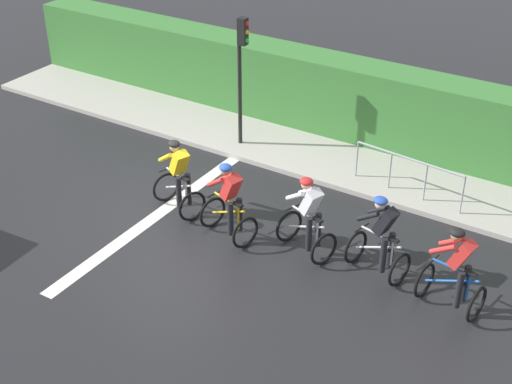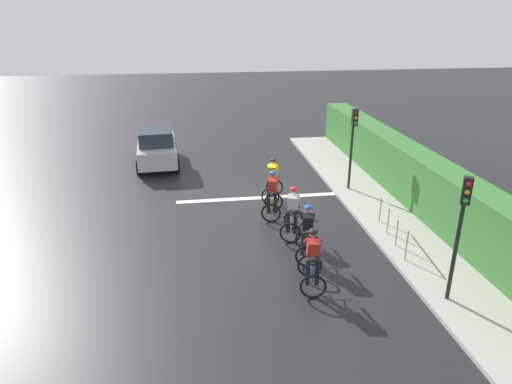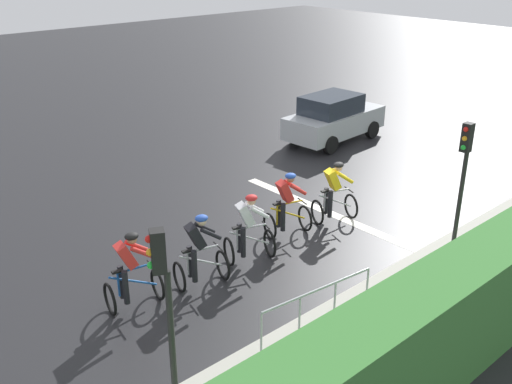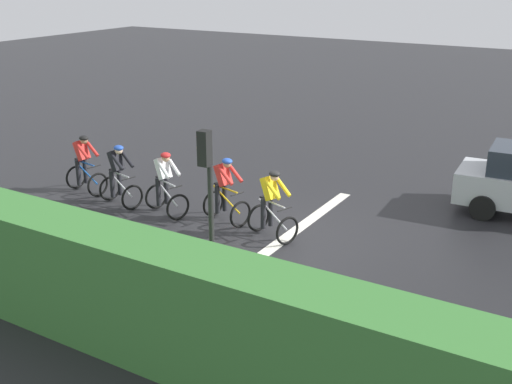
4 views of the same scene
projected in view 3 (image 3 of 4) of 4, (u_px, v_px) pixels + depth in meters
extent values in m
plane|color=black|center=(337.00, 216.00, 15.95)|extent=(80.00, 80.00, 0.00)
cube|color=#ADA89E|center=(425.00, 307.00, 11.87)|extent=(2.80, 20.52, 0.12)
cube|color=gray|center=(468.00, 314.00, 11.14)|extent=(0.44, 20.52, 0.68)
cube|color=#387533|center=(488.00, 291.00, 10.67)|extent=(1.10, 20.52, 2.02)
cube|color=silver|center=(336.00, 216.00, 15.93)|extent=(7.00, 0.30, 0.01)
torus|color=black|center=(158.00, 284.00, 12.12)|extent=(0.68, 0.17, 0.68)
torus|color=black|center=(110.00, 299.00, 11.62)|extent=(0.68, 0.17, 0.68)
cylinder|color=#1E59B2|center=(133.00, 281.00, 11.77)|extent=(0.21, 0.98, 0.51)
cylinder|color=#1E59B2|center=(119.00, 284.00, 11.61)|extent=(0.04, 0.04, 0.55)
cylinder|color=#1E59B2|center=(135.00, 268.00, 11.69)|extent=(0.16, 0.71, 0.04)
cube|color=black|center=(117.00, 271.00, 11.50)|extent=(0.14, 0.23, 0.04)
cylinder|color=black|center=(151.00, 265.00, 11.87)|extent=(0.42, 0.10, 0.03)
cube|color=red|center=(126.00, 255.00, 11.48)|extent=(0.36, 0.45, 0.57)
sphere|color=#9E7051|center=(132.00, 239.00, 11.43)|extent=(0.20, 0.20, 0.20)
ellipsoid|color=black|center=(132.00, 236.00, 11.40)|extent=(0.28, 0.32, 0.14)
cylinder|color=black|center=(122.00, 282.00, 11.78)|extent=(0.12, 0.12, 0.74)
cylinder|color=black|center=(126.00, 287.00, 11.59)|extent=(0.12, 0.12, 0.74)
cylinder|color=red|center=(136.00, 246.00, 11.72)|extent=(0.17, 0.49, 0.37)
cylinder|color=red|center=(142.00, 253.00, 11.47)|extent=(0.17, 0.49, 0.37)
torus|color=black|center=(223.00, 265.00, 12.84)|extent=(0.68, 0.21, 0.68)
torus|color=black|center=(179.00, 277.00, 12.39)|extent=(0.68, 0.21, 0.68)
cylinder|color=silver|center=(201.00, 261.00, 12.52)|extent=(0.26, 0.97, 0.51)
cylinder|color=silver|center=(188.00, 263.00, 12.37)|extent=(0.04, 0.04, 0.55)
cylinder|color=silver|center=(203.00, 249.00, 12.43)|extent=(0.20, 0.71, 0.04)
cube|color=black|center=(187.00, 251.00, 12.26)|extent=(0.15, 0.24, 0.04)
cylinder|color=black|center=(218.00, 246.00, 12.60)|extent=(0.42, 0.12, 0.03)
cube|color=black|center=(195.00, 236.00, 12.23)|extent=(0.38, 0.47, 0.57)
sphere|color=beige|center=(202.00, 221.00, 12.17)|extent=(0.20, 0.20, 0.20)
ellipsoid|color=#264CB2|center=(201.00, 218.00, 12.14)|extent=(0.30, 0.33, 0.14)
cylinder|color=black|center=(190.00, 261.00, 12.53)|extent=(0.12, 0.12, 0.74)
cylinder|color=black|center=(194.00, 266.00, 12.34)|extent=(0.12, 0.12, 0.74)
cylinder|color=black|center=(205.00, 228.00, 12.46)|extent=(0.19, 0.49, 0.37)
cylinder|color=black|center=(211.00, 234.00, 12.20)|extent=(0.19, 0.49, 0.37)
torus|color=black|center=(270.00, 243.00, 13.76)|extent=(0.66, 0.28, 0.68)
torus|color=black|center=(229.00, 251.00, 13.41)|extent=(0.66, 0.28, 0.68)
cylinder|color=silver|center=(250.00, 238.00, 13.49)|extent=(0.37, 0.95, 0.51)
cylinder|color=silver|center=(237.00, 239.00, 13.37)|extent=(0.04, 0.04, 0.55)
cylinder|color=silver|center=(252.00, 227.00, 13.39)|extent=(0.28, 0.69, 0.04)
cube|color=black|center=(237.00, 228.00, 13.25)|extent=(0.17, 0.24, 0.04)
cylinder|color=black|center=(266.00, 225.00, 13.53)|extent=(0.41, 0.17, 0.03)
cube|color=white|center=(245.00, 214.00, 13.20)|extent=(0.42, 0.49, 0.57)
sphere|color=tan|center=(251.00, 201.00, 13.14)|extent=(0.20, 0.20, 0.20)
ellipsoid|color=red|center=(251.00, 198.00, 13.11)|extent=(0.32, 0.34, 0.14)
cylinder|color=black|center=(239.00, 238.00, 13.52)|extent=(0.12, 0.12, 0.74)
cylinder|color=black|center=(243.00, 242.00, 13.32)|extent=(0.12, 0.12, 0.74)
cylinder|color=white|center=(254.00, 207.00, 13.42)|extent=(0.24, 0.48, 0.37)
cylinder|color=white|center=(260.00, 213.00, 13.15)|extent=(0.24, 0.48, 0.37)
torus|color=black|center=(305.00, 218.00, 15.01)|extent=(0.67, 0.24, 0.68)
torus|color=black|center=(270.00, 226.00, 14.60)|extent=(0.67, 0.24, 0.68)
cylinder|color=gold|center=(288.00, 213.00, 14.71)|extent=(0.30, 0.96, 0.51)
cylinder|color=gold|center=(277.00, 215.00, 14.57)|extent=(0.04, 0.04, 0.55)
cylinder|color=gold|center=(290.00, 203.00, 14.62)|extent=(0.23, 0.70, 0.04)
cube|color=black|center=(277.00, 204.00, 14.45)|extent=(0.15, 0.24, 0.04)
cylinder|color=black|center=(302.00, 201.00, 14.77)|extent=(0.41, 0.14, 0.03)
cube|color=red|center=(285.00, 191.00, 14.42)|extent=(0.40, 0.47, 0.57)
sphere|color=#9E7051|center=(290.00, 179.00, 14.36)|extent=(0.20, 0.20, 0.20)
ellipsoid|color=#264CB2|center=(291.00, 176.00, 14.33)|extent=(0.31, 0.33, 0.14)
cylinder|color=black|center=(278.00, 214.00, 14.73)|extent=(0.12, 0.12, 0.74)
cylinder|color=black|center=(283.00, 217.00, 14.53)|extent=(0.12, 0.12, 0.74)
cylinder|color=red|center=(292.00, 185.00, 14.65)|extent=(0.21, 0.48, 0.37)
cylinder|color=red|center=(298.00, 189.00, 14.38)|extent=(0.21, 0.48, 0.37)
torus|color=black|center=(351.00, 206.00, 15.69)|extent=(0.66, 0.28, 0.68)
torus|color=black|center=(317.00, 212.00, 15.34)|extent=(0.66, 0.28, 0.68)
cylinder|color=silver|center=(335.00, 201.00, 15.42)|extent=(0.37, 0.95, 0.51)
cylinder|color=silver|center=(325.00, 202.00, 15.30)|extent=(0.04, 0.04, 0.55)
cylinder|color=silver|center=(337.00, 191.00, 15.33)|extent=(0.28, 0.69, 0.04)
cube|color=black|center=(325.00, 191.00, 15.18)|extent=(0.17, 0.24, 0.04)
cylinder|color=black|center=(349.00, 190.00, 15.46)|extent=(0.41, 0.17, 0.03)
cube|color=yellow|center=(333.00, 179.00, 15.14)|extent=(0.42, 0.49, 0.57)
sphere|color=tan|center=(338.00, 167.00, 15.07)|extent=(0.20, 0.20, 0.20)
ellipsoid|color=black|center=(339.00, 165.00, 15.04)|extent=(0.32, 0.34, 0.14)
cylinder|color=black|center=(326.00, 201.00, 15.45)|extent=(0.12, 0.12, 0.74)
cylinder|color=black|center=(330.00, 204.00, 15.25)|extent=(0.12, 0.12, 0.74)
cylinder|color=yellow|center=(339.00, 174.00, 15.35)|extent=(0.24, 0.48, 0.37)
cylinder|color=yellow|center=(346.00, 178.00, 15.08)|extent=(0.24, 0.48, 0.37)
cube|color=#B7BCC1|center=(334.00, 122.00, 21.69)|extent=(1.97, 4.20, 0.80)
cube|color=#262D38|center=(331.00, 104.00, 21.24)|extent=(1.63, 2.23, 0.66)
cylinder|color=black|center=(337.00, 121.00, 23.21)|extent=(0.26, 0.65, 0.64)
cylinder|color=black|center=(372.00, 130.00, 22.14)|extent=(0.26, 0.65, 0.64)
cylinder|color=black|center=(295.00, 135.00, 21.55)|extent=(0.26, 0.65, 0.64)
cylinder|color=black|center=(330.00, 145.00, 20.47)|extent=(0.26, 0.65, 0.64)
cube|color=#EAEACC|center=(355.00, 107.00, 23.30)|extent=(0.28, 0.10, 0.16)
cube|color=#EAEACC|center=(377.00, 112.00, 22.64)|extent=(0.28, 0.10, 0.16)
cylinder|color=black|center=(459.00, 207.00, 13.23)|extent=(0.10, 0.10, 2.70)
cube|color=black|center=(467.00, 137.00, 12.51)|extent=(0.21, 0.21, 0.64)
sphere|color=red|center=(466.00, 129.00, 12.36)|extent=(0.11, 0.11, 0.11)
sphere|color=orange|center=(464.00, 139.00, 12.44)|extent=(0.11, 0.11, 0.11)
sphere|color=green|center=(463.00, 147.00, 12.52)|extent=(0.11, 0.11, 0.11)
cylinder|color=black|center=(172.00, 350.00, 8.60)|extent=(0.10, 0.10, 2.70)
cube|color=black|center=(158.00, 251.00, 7.92)|extent=(0.27, 0.27, 0.64)
sphere|color=red|center=(149.00, 239.00, 7.81)|extent=(0.11, 0.11, 0.11)
sphere|color=orange|center=(150.00, 252.00, 7.89)|extent=(0.11, 0.11, 0.11)
sphere|color=green|center=(151.00, 265.00, 7.97)|extent=(0.11, 0.11, 0.11)
cylinder|color=#999EA3|center=(318.00, 290.00, 10.74)|extent=(0.34, 2.57, 0.05)
cylinder|color=#999EA3|center=(367.00, 290.00, 11.62)|extent=(0.04, 0.04, 1.00)
cylinder|color=#999EA3|center=(334.00, 305.00, 11.16)|extent=(0.04, 0.04, 1.00)
cylinder|color=#999EA3|center=(299.00, 320.00, 10.71)|extent=(0.04, 0.04, 1.00)
cylinder|color=#999EA3|center=(261.00, 337.00, 10.25)|extent=(0.04, 0.04, 1.00)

